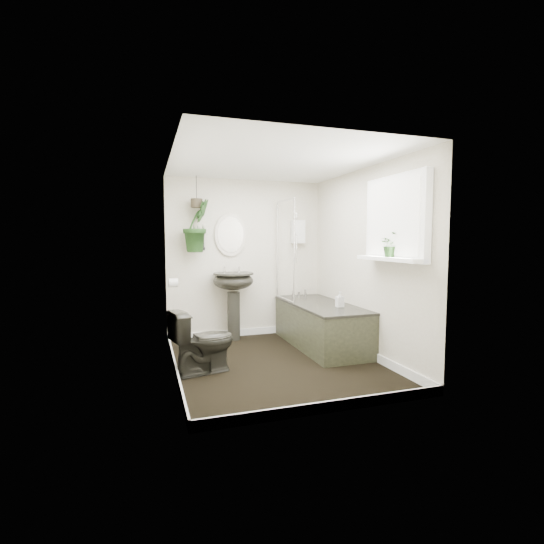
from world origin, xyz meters
name	(u,v)px	position (x,y,z in m)	size (l,w,h in m)	color
floor	(276,364)	(0.00, 0.00, -0.01)	(2.30, 2.80, 0.02)	black
ceiling	(276,161)	(0.00, 0.00, 2.31)	(2.30, 2.80, 0.02)	white
wall_back	(246,259)	(0.00, 1.41, 1.15)	(2.30, 0.02, 2.30)	silver
wall_front	(332,275)	(0.00, -1.41, 1.15)	(2.30, 0.02, 2.30)	silver
wall_left	(171,266)	(-1.16, 0.00, 1.15)	(0.02, 2.80, 2.30)	silver
wall_right	(365,262)	(1.16, 0.00, 1.15)	(0.02, 2.80, 2.30)	silver
skirting	(276,359)	(0.00, 0.00, 0.05)	(2.30, 2.80, 0.10)	white
bathtub	(321,325)	(0.80, 0.50, 0.29)	(0.72, 1.72, 0.58)	black
bath_screen	(285,250)	(0.47, 0.99, 1.28)	(0.04, 0.72, 1.40)	silver
shower_box	(298,232)	(0.80, 1.34, 1.55)	(0.20, 0.10, 0.35)	white
oval_mirror	(231,235)	(-0.23, 1.37, 1.50)	(0.46, 0.03, 0.62)	beige
wall_sconce	(203,242)	(-0.63, 1.36, 1.40)	(0.04, 0.04, 0.22)	black
toilet_roll_holder	(173,283)	(-1.10, 0.70, 0.90)	(0.11, 0.11, 0.11)	white
window_recess	(396,219)	(1.09, -0.70, 1.65)	(0.08, 1.00, 0.90)	white
window_sill	(389,259)	(1.02, -0.70, 1.23)	(0.18, 1.00, 0.04)	white
window_blinds	(392,219)	(1.04, -0.70, 1.65)	(0.01, 0.86, 0.76)	white
toilet	(203,341)	(-0.85, -0.07, 0.34)	(0.38, 0.68, 0.69)	black
pedestal_sink	(234,306)	(-0.23, 1.20, 0.49)	(0.57, 0.49, 0.97)	black
sill_plant	(391,245)	(1.05, -0.70, 1.38)	(0.23, 0.20, 0.26)	black
hanging_plant	(197,226)	(-0.73, 1.25, 1.62)	(0.40, 0.32, 0.73)	black
soap_bottle	(340,299)	(0.91, 0.18, 0.68)	(0.09, 0.09, 0.20)	#2F2526
hanging_pot	(197,203)	(-0.73, 1.25, 1.93)	(0.16, 0.16, 0.12)	#362E20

